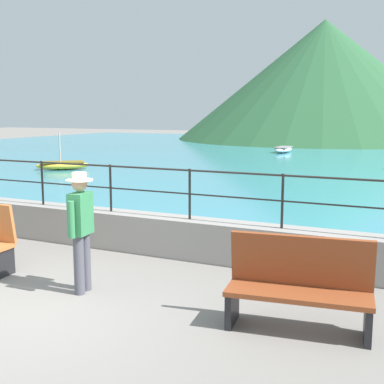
# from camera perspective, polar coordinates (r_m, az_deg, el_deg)

# --- Properties ---
(ground_plane) EXTENTS (120.00, 120.00, 0.00)m
(ground_plane) POSITION_cam_1_polar(r_m,az_deg,el_deg) (7.06, -18.28, -12.86)
(ground_plane) COLOR slate
(promenade_wall) EXTENTS (20.00, 0.56, 0.70)m
(promenade_wall) POSITION_cam_1_polar(r_m,az_deg,el_deg) (9.41, -4.88, -4.69)
(promenade_wall) COLOR gray
(promenade_wall) RESTS_ON ground
(railing) EXTENTS (18.44, 0.04, 0.90)m
(railing) POSITION_cam_1_polar(r_m,az_deg,el_deg) (9.22, -4.97, 1.17)
(railing) COLOR #282623
(railing) RESTS_ON promenade_wall
(lake_water) EXTENTS (64.00, 44.32, 0.06)m
(lake_water) POSITION_cam_1_polar(r_m,az_deg,el_deg) (30.99, 16.59, 3.98)
(lake_water) COLOR teal
(lake_water) RESTS_ON ground
(hill_main) EXTENTS (27.06, 27.06, 10.95)m
(hill_main) POSITION_cam_1_polar(r_m,az_deg,el_deg) (49.18, 14.69, 12.16)
(hill_main) COLOR #285633
(hill_main) RESTS_ON ground
(hill_secondary) EXTENTS (11.34, 11.34, 3.52)m
(hill_secondary) POSITION_cam_1_polar(r_m,az_deg,el_deg) (47.39, 20.42, 7.52)
(hill_secondary) COLOR #1E4C2D
(hill_secondary) RESTS_ON ground
(bench_far) EXTENTS (1.76, 0.78, 1.13)m
(bench_far) POSITION_cam_1_polar(r_m,az_deg,el_deg) (6.20, 12.08, -10.18)
(bench_far) COLOR brown
(bench_far) RESTS_ON ground
(person_walking) EXTENTS (0.38, 0.57, 1.75)m
(person_walking) POSITION_cam_1_polar(r_m,az_deg,el_deg) (7.32, -12.50, -3.80)
(person_walking) COLOR #4C4C56
(person_walking) RESTS_ON ground
(boat_4) EXTENTS (2.36, 2.13, 1.65)m
(boat_4) POSITION_cam_1_polar(r_m,az_deg,el_deg) (22.97, -14.47, 2.99)
(boat_4) COLOR gold
(boat_4) RESTS_ON lake_water
(boat_5) EXTENTS (0.92, 2.31, 0.36)m
(boat_5) POSITION_cam_1_polar(r_m,az_deg,el_deg) (32.24, 10.32, 4.79)
(boat_5) COLOR white
(boat_5) RESTS_ON lake_water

